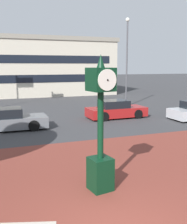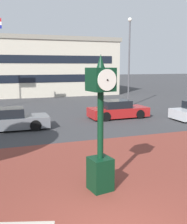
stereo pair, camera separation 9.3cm
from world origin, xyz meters
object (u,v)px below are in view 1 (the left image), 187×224
object	(u,v)px
car_street_distant	(7,120)
street_clock	(100,132)
car_street_far	(116,110)
street_lamp_post	(127,54)
civic_building	(23,67)

from	to	relation	value
car_street_distant	street_clock	bearing A→B (deg)	15.08
car_street_far	street_lamp_post	bearing A→B (deg)	144.22
street_clock	civic_building	xyz separation A→B (m)	(0.72, 30.41, 1.77)
car_street_distant	street_lamp_post	bearing A→B (deg)	119.08
street_clock	civic_building	distance (m)	30.47
street_lamp_post	street_clock	bearing A→B (deg)	-119.33
street_clock	civic_building	bearing A→B (deg)	78.50
car_street_far	civic_building	xyz separation A→B (m)	(-4.44, 20.25, 3.00)
street_clock	car_street_far	world-z (taller)	street_clock
street_clock	street_lamp_post	world-z (taller)	street_lamp_post
street_clock	car_street_distant	distance (m)	9.33
street_clock	car_street_distant	world-z (taller)	street_clock
civic_building	street_lamp_post	distance (m)	17.44
car_street_far	street_lamp_post	xyz separation A→B (m)	(3.11, 4.57, 4.10)
car_street_far	car_street_distant	world-z (taller)	same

